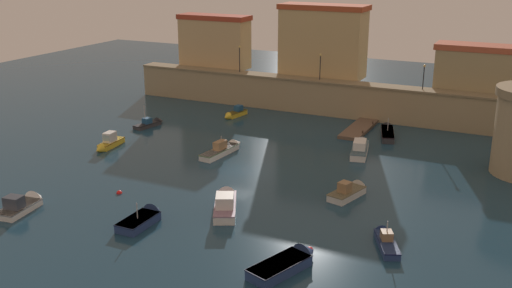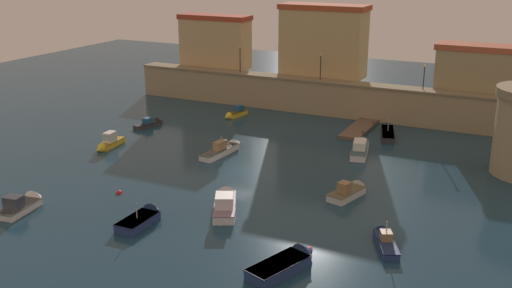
{
  "view_description": "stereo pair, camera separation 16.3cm",
  "coord_description": "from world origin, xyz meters",
  "px_view_note": "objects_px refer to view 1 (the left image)",
  "views": [
    {
      "loc": [
        25.87,
        -49.17,
        20.58
      ],
      "look_at": [
        0.0,
        4.18,
        1.53
      ],
      "focal_mm": 42.09,
      "sensor_mm": 36.0,
      "label": 1
    },
    {
      "loc": [
        26.02,
        -49.09,
        20.58
      ],
      "look_at": [
        0.0,
        4.18,
        1.53
      ],
      "focal_mm": 42.09,
      "sensor_mm": 36.0,
      "label": 2
    }
  ],
  "objects_px": {
    "quay_lamp_0": "(240,55)",
    "moored_boat_9": "(145,218)",
    "moored_boat_8": "(290,262)",
    "moored_boat_10": "(25,204)",
    "mooring_buoy_1": "(119,193)",
    "moored_boat_4": "(151,123)",
    "mooring_buoy_0": "(310,250)",
    "moored_boat_2": "(351,191)",
    "moored_boat_6": "(360,147)",
    "quay_lamp_1": "(320,62)",
    "moored_boat_7": "(234,114)",
    "moored_boat_11": "(387,131)",
    "moored_boat_5": "(108,143)",
    "moored_boat_0": "(226,202)",
    "moored_boat_3": "(385,239)",
    "quay_lamp_2": "(424,73)",
    "moored_boat_1": "(225,149)"
  },
  "relations": [
    {
      "from": "moored_boat_0",
      "to": "moored_boat_4",
      "type": "height_order",
      "value": "moored_boat_4"
    },
    {
      "from": "moored_boat_7",
      "to": "moored_boat_10",
      "type": "height_order",
      "value": "moored_boat_10"
    },
    {
      "from": "moored_boat_7",
      "to": "moored_boat_11",
      "type": "bearing_deg",
      "value": 102.28
    },
    {
      "from": "moored_boat_6",
      "to": "moored_boat_9",
      "type": "distance_m",
      "value": 26.72
    },
    {
      "from": "moored_boat_4",
      "to": "mooring_buoy_1",
      "type": "xyz_separation_m",
      "value": [
        10.24,
        -19.36,
        -0.33
      ]
    },
    {
      "from": "moored_boat_10",
      "to": "moored_boat_11",
      "type": "relative_size",
      "value": 0.72
    },
    {
      "from": "moored_boat_3",
      "to": "mooring_buoy_1",
      "type": "bearing_deg",
      "value": 66.51
    },
    {
      "from": "moored_boat_8",
      "to": "moored_boat_1",
      "type": "bearing_deg",
      "value": 58.21
    },
    {
      "from": "moored_boat_3",
      "to": "moored_boat_9",
      "type": "xyz_separation_m",
      "value": [
        -18.16,
        -4.78,
        0.01
      ]
    },
    {
      "from": "moored_boat_0",
      "to": "moored_boat_8",
      "type": "bearing_deg",
      "value": -154.44
    },
    {
      "from": "mooring_buoy_0",
      "to": "moored_boat_2",
      "type": "bearing_deg",
      "value": 92.1
    },
    {
      "from": "quay_lamp_2",
      "to": "moored_boat_1",
      "type": "bearing_deg",
      "value": -129.71
    },
    {
      "from": "moored_boat_6",
      "to": "moored_boat_7",
      "type": "relative_size",
      "value": 1.63
    },
    {
      "from": "moored_boat_5",
      "to": "mooring_buoy_0",
      "type": "bearing_deg",
      "value": 60.53
    },
    {
      "from": "moored_boat_7",
      "to": "quay_lamp_2",
      "type": "bearing_deg",
      "value": 116.45
    },
    {
      "from": "quay_lamp_0",
      "to": "moored_boat_0",
      "type": "distance_m",
      "value": 36.98
    },
    {
      "from": "quay_lamp_0",
      "to": "moored_boat_3",
      "type": "distance_m",
      "value": 44.89
    },
    {
      "from": "moored_boat_6",
      "to": "mooring_buoy_1",
      "type": "height_order",
      "value": "moored_boat_6"
    },
    {
      "from": "quay_lamp_0",
      "to": "moored_boat_11",
      "type": "height_order",
      "value": "quay_lamp_0"
    },
    {
      "from": "moored_boat_10",
      "to": "mooring_buoy_0",
      "type": "height_order",
      "value": "moored_boat_10"
    },
    {
      "from": "quay_lamp_2",
      "to": "mooring_buoy_1",
      "type": "distance_m",
      "value": 40.01
    },
    {
      "from": "moored_boat_4",
      "to": "moored_boat_9",
      "type": "distance_m",
      "value": 28.16
    },
    {
      "from": "moored_boat_5",
      "to": "moored_boat_8",
      "type": "distance_m",
      "value": 32.15
    },
    {
      "from": "moored_boat_4",
      "to": "moored_boat_0",
      "type": "bearing_deg",
      "value": -120.46
    },
    {
      "from": "moored_boat_7",
      "to": "moored_boat_8",
      "type": "relative_size",
      "value": 0.69
    },
    {
      "from": "moored_boat_8",
      "to": "moored_boat_11",
      "type": "height_order",
      "value": "moored_boat_11"
    },
    {
      "from": "quay_lamp_1",
      "to": "moored_boat_11",
      "type": "xyz_separation_m",
      "value": [
        10.73,
        -5.87,
        -6.44
      ]
    },
    {
      "from": "moored_boat_2",
      "to": "moored_boat_8",
      "type": "height_order",
      "value": "moored_boat_2"
    },
    {
      "from": "moored_boat_3",
      "to": "mooring_buoy_0",
      "type": "distance_m",
      "value": 5.79
    },
    {
      "from": "moored_boat_8",
      "to": "mooring_buoy_0",
      "type": "xyz_separation_m",
      "value": [
        0.37,
        2.84,
        -0.41
      ]
    },
    {
      "from": "moored_boat_9",
      "to": "moored_boat_6",
      "type": "bearing_deg",
      "value": -22.98
    },
    {
      "from": "quay_lamp_1",
      "to": "moored_boat_7",
      "type": "relative_size",
      "value": 0.8
    },
    {
      "from": "moored_boat_6",
      "to": "moored_boat_0",
      "type": "bearing_deg",
      "value": 150.96
    },
    {
      "from": "moored_boat_7",
      "to": "moored_boat_9",
      "type": "height_order",
      "value": "moored_boat_9"
    },
    {
      "from": "moored_boat_3",
      "to": "mooring_buoy_0",
      "type": "relative_size",
      "value": 9.39
    },
    {
      "from": "quay_lamp_0",
      "to": "moored_boat_9",
      "type": "distance_m",
      "value": 40.27
    },
    {
      "from": "moored_boat_4",
      "to": "moored_boat_7",
      "type": "distance_m",
      "value": 11.0
    },
    {
      "from": "moored_boat_10",
      "to": "quay_lamp_0",
      "type": "bearing_deg",
      "value": -7.14
    },
    {
      "from": "mooring_buoy_0",
      "to": "mooring_buoy_1",
      "type": "bearing_deg",
      "value": 172.11
    },
    {
      "from": "moored_boat_5",
      "to": "moored_boat_9",
      "type": "xyz_separation_m",
      "value": [
        14.95,
        -13.92,
        -0.17
      ]
    },
    {
      "from": "moored_boat_6",
      "to": "quay_lamp_0",
      "type": "bearing_deg",
      "value": 45.93
    },
    {
      "from": "quay_lamp_1",
      "to": "moored_boat_3",
      "type": "height_order",
      "value": "quay_lamp_1"
    },
    {
      "from": "moored_boat_3",
      "to": "moored_boat_7",
      "type": "xyz_separation_m",
      "value": [
        -26.7,
        26.71,
        0.06
      ]
    },
    {
      "from": "moored_boat_8",
      "to": "moored_boat_10",
      "type": "xyz_separation_m",
      "value": [
        -23.86,
        -0.62,
        0.01
      ]
    },
    {
      "from": "quay_lamp_0",
      "to": "mooring_buoy_1",
      "type": "bearing_deg",
      "value": -80.81
    },
    {
      "from": "moored_boat_2",
      "to": "moored_boat_6",
      "type": "height_order",
      "value": "moored_boat_6"
    },
    {
      "from": "quay_lamp_0",
      "to": "quay_lamp_2",
      "type": "height_order",
      "value": "quay_lamp_0"
    },
    {
      "from": "moored_boat_5",
      "to": "moored_boat_11",
      "type": "xyz_separation_m",
      "value": [
        26.38,
        18.34,
        -0.16
      ]
    },
    {
      "from": "moored_boat_4",
      "to": "mooring_buoy_1",
      "type": "relative_size",
      "value": 9.1
    },
    {
      "from": "moored_boat_8",
      "to": "moored_boat_6",
      "type": "bearing_deg",
      "value": 25.4
    }
  ]
}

